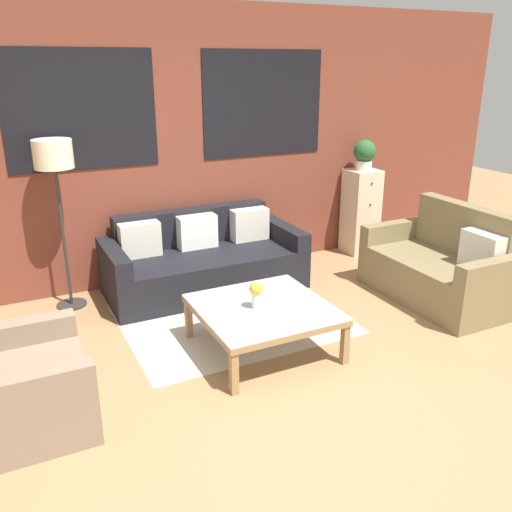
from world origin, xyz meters
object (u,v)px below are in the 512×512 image
armchair_corner (17,388)px  drawer_cabinet (361,212)px  coffee_table (263,312)px  flower_vase (256,292)px  potted_plant (364,154)px  floor_lamp (54,165)px  settee_vintage (441,269)px  couch_dark (203,262)px

armchair_corner → drawer_cabinet: 4.42m
coffee_table → flower_vase: size_ratio=4.54×
armchair_corner → flower_vase: bearing=5.5°
drawer_cabinet → flower_vase: bearing=-143.4°
armchair_corner → potted_plant: (4.02, 1.83, 0.93)m
potted_plant → floor_lamp: bearing=-178.8°
settee_vintage → drawer_cabinet: 1.53m
settee_vintage → potted_plant: (0.13, 1.51, 0.90)m
settee_vintage → coffee_table: (-2.04, -0.14, 0.03)m
armchair_corner → coffee_table: (1.85, 0.18, 0.06)m
couch_dark → flower_vase: size_ratio=8.85×
armchair_corner → flower_vase: size_ratio=3.89×
drawer_cabinet → couch_dark: bearing=-173.8°
floor_lamp → potted_plant: 3.45m
settee_vintage → drawer_cabinet: bearing=85.0°
settee_vintage → armchair_corner: 3.90m
drawer_cabinet → potted_plant: potted_plant is taller
couch_dark → settee_vintage: settee_vintage is taller
couch_dark → settee_vintage: size_ratio=1.37×
settee_vintage → coffee_table: settee_vintage is taller
couch_dark → drawer_cabinet: bearing=6.2°
armchair_corner → floor_lamp: size_ratio=0.55×
floor_lamp → drawer_cabinet: floor_lamp is taller
potted_plant → drawer_cabinet: bearing=-90.0°
settee_vintage → floor_lamp: (-3.31, 1.44, 1.05)m
potted_plant → coffee_table: bearing=-142.7°
settee_vintage → flower_vase: size_ratio=6.46×
settee_vintage → couch_dark: bearing=147.5°
armchair_corner → potted_plant: potted_plant is taller
potted_plant → flower_vase: potted_plant is taller
couch_dark → floor_lamp: 1.70m
coffee_table → drawer_cabinet: 2.73m
coffee_table → potted_plant: size_ratio=2.89×
couch_dark → floor_lamp: (-1.31, 0.16, 1.08)m
armchair_corner → flower_vase: 1.81m
armchair_corner → potted_plant: size_ratio=2.48×
floor_lamp → flower_vase: size_ratio=7.09×
drawer_cabinet → flower_vase: (-2.24, -1.66, 0.01)m
coffee_table → floor_lamp: 2.28m
coffee_table → floor_lamp: floor_lamp is taller
couch_dark → floor_lamp: bearing=173.1°
potted_plant → flower_vase: bearing=-143.4°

